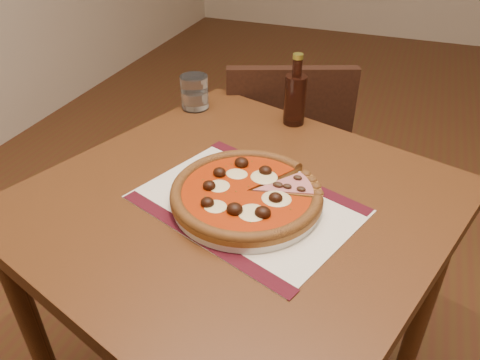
{
  "coord_description": "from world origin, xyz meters",
  "views": [
    {
      "loc": [
        -0.43,
        -1.48,
        1.32
      ],
      "look_at": [
        -0.71,
        -0.73,
        0.78
      ],
      "focal_mm": 35.0,
      "sensor_mm": 36.0,
      "label": 1
    }
  ],
  "objects_px": {
    "chair_far": "(284,155)",
    "pizza": "(246,192)",
    "plate": "(246,200)",
    "bottle": "(295,97)",
    "water_glass": "(195,92)",
    "table": "(237,234)"
  },
  "relations": [
    {
      "from": "table",
      "to": "pizza",
      "type": "relative_size",
      "value": 3.31
    },
    {
      "from": "plate",
      "to": "water_glass",
      "type": "height_order",
      "value": "water_glass"
    },
    {
      "from": "plate",
      "to": "bottle",
      "type": "relative_size",
      "value": 1.59
    },
    {
      "from": "chair_far",
      "to": "plate",
      "type": "bearing_deg",
      "value": 77.3
    },
    {
      "from": "chair_far",
      "to": "plate",
      "type": "distance_m",
      "value": 0.73
    },
    {
      "from": "water_glass",
      "to": "bottle",
      "type": "relative_size",
      "value": 0.5
    },
    {
      "from": "plate",
      "to": "chair_far",
      "type": "bearing_deg",
      "value": 98.39
    },
    {
      "from": "plate",
      "to": "bottle",
      "type": "height_order",
      "value": "bottle"
    },
    {
      "from": "chair_far",
      "to": "bottle",
      "type": "relative_size",
      "value": 4.43
    },
    {
      "from": "pizza",
      "to": "water_glass",
      "type": "bearing_deg",
      "value": 127.7
    },
    {
      "from": "chair_far",
      "to": "bottle",
      "type": "height_order",
      "value": "bottle"
    },
    {
      "from": "table",
      "to": "water_glass",
      "type": "xyz_separation_m",
      "value": [
        -0.26,
        0.36,
        0.15
      ]
    },
    {
      "from": "bottle",
      "to": "table",
      "type": "bearing_deg",
      "value": -93.45
    },
    {
      "from": "pizza",
      "to": "chair_far",
      "type": "bearing_deg",
      "value": 98.35
    },
    {
      "from": "table",
      "to": "bottle",
      "type": "height_order",
      "value": "bottle"
    },
    {
      "from": "plate",
      "to": "water_glass",
      "type": "bearing_deg",
      "value": 127.76
    },
    {
      "from": "chair_far",
      "to": "pizza",
      "type": "bearing_deg",
      "value": 77.26
    },
    {
      "from": "pizza",
      "to": "bottle",
      "type": "bearing_deg",
      "value": 90.75
    },
    {
      "from": "chair_far",
      "to": "water_glass",
      "type": "distance_m",
      "value": 0.47
    },
    {
      "from": "bottle",
      "to": "chair_far",
      "type": "bearing_deg",
      "value": 108.22
    },
    {
      "from": "plate",
      "to": "bottle",
      "type": "distance_m",
      "value": 0.39
    },
    {
      "from": "chair_far",
      "to": "bottle",
      "type": "distance_m",
      "value": 0.46
    }
  ]
}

